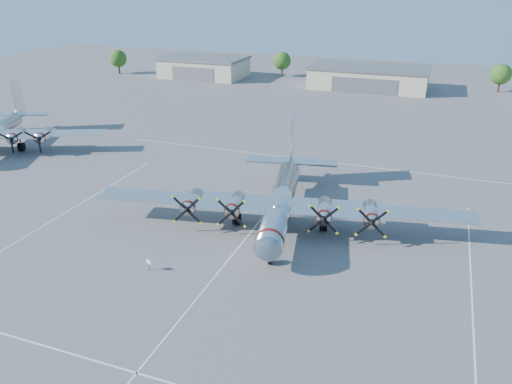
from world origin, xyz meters
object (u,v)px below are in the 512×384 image
(main_bomber_b29, at_px, (281,220))
(info_placard, at_px, (149,263))
(hangar_center, at_px, (369,77))
(tree_east, at_px, (501,74))
(tree_west, at_px, (282,61))
(bomber_west, at_px, (0,148))
(tree_far_west, at_px, (118,58))
(hangar_west, at_px, (204,67))

(main_bomber_b29, relative_size, info_placard, 36.21)
(hangar_center, relative_size, tree_east, 4.31)
(tree_west, bearing_deg, bomber_west, -106.75)
(tree_far_west, relative_size, bomber_west, 0.19)
(tree_far_west, height_order, main_bomber_b29, tree_far_west)
(tree_far_west, xyz_separation_m, tree_west, (45.00, 12.00, 0.00))
(tree_east, bearing_deg, hangar_west, -175.40)
(bomber_west, relative_size, info_placard, 31.31)
(tree_far_west, height_order, info_placard, tree_far_west)
(main_bomber_b29, xyz_separation_m, info_placard, (-8.36, -14.36, 0.79))
(hangar_center, height_order, info_placard, hangar_center)
(hangar_center, xyz_separation_m, tree_east, (30.00, 6.04, 1.51))
(hangar_west, xyz_separation_m, tree_west, (20.00, 8.04, 1.51))
(tree_west, xyz_separation_m, main_bomber_b29, (27.18, -85.86, -4.22))
(tree_far_west, height_order, tree_east, same)
(tree_far_west, bearing_deg, info_placard, -54.12)
(tree_west, distance_m, tree_east, 55.04)
(bomber_west, bearing_deg, tree_west, 50.04)
(hangar_center, distance_m, tree_east, 30.64)
(tree_east, bearing_deg, bomber_west, -136.20)
(tree_far_west, bearing_deg, hangar_west, 9.01)
(tree_east, xyz_separation_m, info_placard, (-36.18, -98.22, -3.44))
(hangar_center, distance_m, main_bomber_b29, 77.90)
(hangar_west, height_order, hangar_center, same)
(tree_west, height_order, tree_east, same)
(hangar_center, bearing_deg, main_bomber_b29, -88.39)
(hangar_west, distance_m, tree_east, 75.26)
(hangar_center, height_order, tree_east, tree_east)
(tree_west, bearing_deg, tree_east, -2.08)
(info_placard, bearing_deg, tree_east, 91.66)
(hangar_west, distance_m, main_bomber_b29, 91.05)
(main_bomber_b29, bearing_deg, hangar_center, 80.46)
(hangar_center, relative_size, info_placard, 25.61)
(hangar_center, xyz_separation_m, tree_west, (-25.00, 8.04, 1.51))
(hangar_center, height_order, main_bomber_b29, hangar_center)
(tree_far_west, distance_m, main_bomber_b29, 103.36)
(tree_far_west, xyz_separation_m, bomber_west, (21.85, -64.94, -4.22))
(tree_far_west, bearing_deg, bomber_west, -71.41)
(bomber_west, bearing_deg, hangar_center, 31.84)
(tree_east, distance_m, main_bomber_b29, 88.45)
(hangar_west, xyz_separation_m, tree_far_west, (-25.00, -3.96, 1.51))
(tree_far_west, bearing_deg, tree_west, 14.93)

